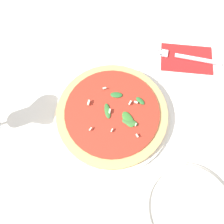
% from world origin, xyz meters
% --- Properties ---
extents(ground_plane, '(6.00, 6.00, 0.00)m').
position_xyz_m(ground_plane, '(0.00, 0.00, 0.00)').
color(ground_plane, silver).
extents(pizza_arugula_main, '(0.30, 0.30, 0.05)m').
position_xyz_m(pizza_arugula_main, '(0.04, -0.01, 0.02)').
color(pizza_arugula_main, silver).
rests_on(pizza_arugula_main, ground_plane).
extents(napkin, '(0.17, 0.14, 0.01)m').
position_xyz_m(napkin, '(-0.09, -0.26, 0.00)').
color(napkin, '#B21E1E').
rests_on(napkin, ground_plane).
extents(fork, '(0.22, 0.06, 0.00)m').
position_xyz_m(fork, '(-0.08, -0.26, 0.01)').
color(fork, silver).
rests_on(fork, ground_plane).
extents(side_plate_white, '(0.20, 0.20, 0.02)m').
position_xyz_m(side_plate_white, '(-0.21, 0.13, 0.01)').
color(side_plate_white, silver).
rests_on(side_plate_white, ground_plane).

